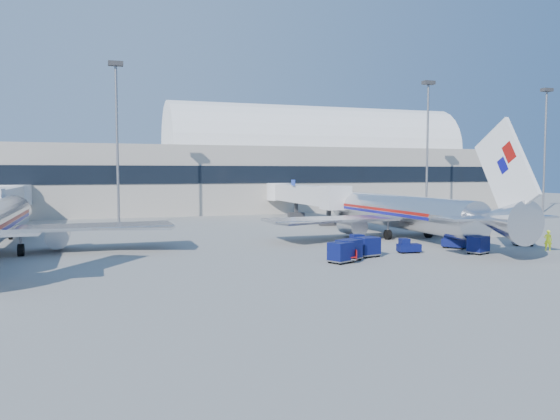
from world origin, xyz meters
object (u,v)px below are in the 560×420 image
object	(u,v)px
cart_train_b	(349,249)
tug_right	(454,241)
mast_east	(428,128)
tug_lead	(408,246)
tug_left	(355,243)
cart_train_c	(341,252)
cart_open_red	(344,258)
airliner_main	(404,212)
mast_far_east	(545,132)
ramp_worker	(548,240)
barrier_near	(477,234)
jetbridge_mid	(5,199)
jetbridge_near	(301,194)
cart_solo_near	(478,245)
barrier_mid	(500,233)
cart_solo_far	(523,237)
cart_train_a	(367,246)
mast_west	(117,119)
barrier_far	(523,232)

from	to	relation	value
cart_train_b	tug_right	bearing A→B (deg)	-12.02
mast_east	tug_lead	size ratio (longest dim) A/B	10.32
tug_left	cart_train_c	distance (m)	7.03
tug_right	cart_open_red	world-z (taller)	tug_right
airliner_main	mast_east	bearing A→B (deg)	51.89
tug_right	mast_far_east	bearing A→B (deg)	89.39
ramp_worker	barrier_near	bearing A→B (deg)	-51.89
jetbridge_mid	tug_lead	size ratio (longest dim) A/B	12.56
jetbridge_near	barrier_near	bearing A→B (deg)	-70.15
mast_far_east	cart_solo_near	bearing A→B (deg)	-139.60
cart_train_b	ramp_worker	size ratio (longest dim) A/B	1.28
cart_solo_near	barrier_mid	bearing A→B (deg)	20.54
mast_far_east	cart_solo_far	size ratio (longest dim) A/B	9.76
tug_lead	cart_open_red	bearing A→B (deg)	-152.30
cart_train_a	ramp_worker	bearing A→B (deg)	-19.36
tug_left	cart_train_b	distance (m)	5.64
mast_east	cart_solo_near	distance (m)	45.57
airliner_main	mast_west	xyz separation A→B (m)	(-30.00, 25.49, 11.87)
mast_west	barrier_mid	size ratio (longest dim) A/B	7.53
barrier_far	tug_left	size ratio (longest dim) A/B	1.18
airliner_main	cart_solo_far	distance (m)	12.66
tug_lead	ramp_worker	bearing A→B (deg)	-4.39
tug_lead	jetbridge_mid	bearing A→B (deg)	144.35
barrier_near	cart_open_red	distance (m)	24.11
barrier_far	tug_left	bearing A→B (deg)	-167.94
mast_east	cart_solo_near	world-z (taller)	mast_east
jetbridge_near	barrier_near	distance (m)	30.82
mast_west	tug_left	size ratio (longest dim) A/B	8.90
jetbridge_mid	tug_right	bearing A→B (deg)	-38.50
mast_east	barrier_far	bearing A→B (deg)	-100.92
mast_east	tug_lead	world-z (taller)	mast_east
airliner_main	barrier_near	xyz separation A→B (m)	(8.00, -2.51, -2.48)
barrier_mid	tug_left	xyz separation A→B (m)	(-21.30, -5.25, 0.30)
tug_left	cart_open_red	size ratio (longest dim) A/B	1.09
tug_lead	tug_right	world-z (taller)	tug_right
jetbridge_mid	cart_solo_far	bearing A→B (deg)	-34.51
ramp_worker	cart_train_b	bearing A→B (deg)	38.52
mast_west	mast_far_east	distance (m)	75.00
tug_right	mast_east	bearing A→B (deg)	111.85
tug_lead	barrier_far	bearing A→B (deg)	28.83
barrier_far	cart_train_c	xyz separation A→B (m)	(-28.71, -10.95, 0.47)
jetbridge_near	cart_solo_near	world-z (taller)	jetbridge_near
mast_far_east	tug_left	bearing A→B (deg)	-148.84
barrier_far	ramp_worker	world-z (taller)	ramp_worker
airliner_main	tug_left	xyz separation A→B (m)	(-10.00, -7.76, -2.18)
mast_far_east	tug_right	distance (m)	58.42
mast_far_east	cart_train_c	world-z (taller)	mast_far_east
barrier_mid	tug_lead	xyz separation A→B (m)	(-17.17, -7.83, 0.16)
mast_far_east	barrier_mid	distance (m)	46.10
mast_east	cart_train_c	xyz separation A→B (m)	(-34.11, -38.95, -13.87)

